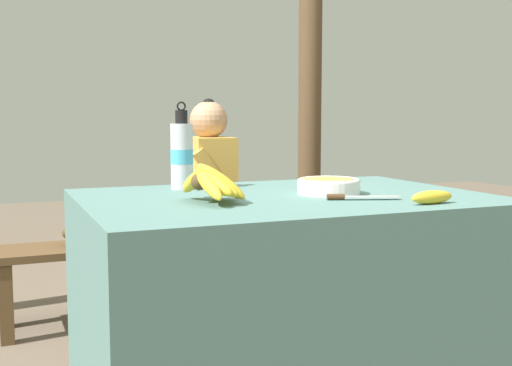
{
  "coord_description": "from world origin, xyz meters",
  "views": [
    {
      "loc": [
        -0.9,
        -1.92,
        1.02
      ],
      "look_at": [
        -0.09,
        0.05,
        0.79
      ],
      "focal_mm": 45.0,
      "sensor_mm": 36.0,
      "label": 1
    }
  ],
  "objects_px": {
    "wooden_bench": "(165,251)",
    "banana_bunch_green": "(74,234)",
    "loose_banana_front": "(432,197)",
    "serving_bowl": "(329,185)",
    "seated_vendor": "(201,193)",
    "support_post_far": "(310,85)",
    "knife": "(353,197)",
    "water_bottle": "(182,154)",
    "banana_bunch_ripe": "(211,182)"
  },
  "relations": [
    {
      "from": "wooden_bench",
      "to": "banana_bunch_green",
      "type": "xyz_separation_m",
      "value": [
        -0.44,
        -0.01,
        0.12
      ]
    },
    {
      "from": "loose_banana_front",
      "to": "banana_bunch_green",
      "type": "relative_size",
      "value": 0.65
    },
    {
      "from": "serving_bowl",
      "to": "wooden_bench",
      "type": "distance_m",
      "value": 1.32
    },
    {
      "from": "banana_bunch_ripe",
      "to": "water_bottle",
      "type": "distance_m",
      "value": 0.39
    },
    {
      "from": "knife",
      "to": "wooden_bench",
      "type": "bearing_deg",
      "value": 119.77
    },
    {
      "from": "banana_bunch_ripe",
      "to": "knife",
      "type": "relative_size",
      "value": 1.37
    },
    {
      "from": "wooden_bench",
      "to": "banana_bunch_ripe",
      "type": "bearing_deg",
      "value": -97.86
    },
    {
      "from": "knife",
      "to": "seated_vendor",
      "type": "bearing_deg",
      "value": 112.3
    },
    {
      "from": "serving_bowl",
      "to": "seated_vendor",
      "type": "height_order",
      "value": "seated_vendor"
    },
    {
      "from": "banana_bunch_ripe",
      "to": "support_post_far",
      "type": "bearing_deg",
      "value": 54.59
    },
    {
      "from": "banana_bunch_green",
      "to": "support_post_far",
      "type": "distance_m",
      "value": 1.71
    },
    {
      "from": "banana_bunch_green",
      "to": "loose_banana_front",
      "type": "bearing_deg",
      "value": -60.59
    },
    {
      "from": "banana_bunch_green",
      "to": "wooden_bench",
      "type": "bearing_deg",
      "value": 0.68
    },
    {
      "from": "banana_bunch_ripe",
      "to": "seated_vendor",
      "type": "xyz_separation_m",
      "value": [
        0.36,
        1.24,
        -0.19
      ]
    },
    {
      "from": "banana_bunch_ripe",
      "to": "support_post_far",
      "type": "xyz_separation_m",
      "value": [
        1.21,
        1.7,
        0.39
      ]
    },
    {
      "from": "knife",
      "to": "wooden_bench",
      "type": "xyz_separation_m",
      "value": [
        -0.26,
        1.38,
        -0.42
      ]
    },
    {
      "from": "wooden_bench",
      "to": "banana_bunch_green",
      "type": "distance_m",
      "value": 0.46
    },
    {
      "from": "water_bottle",
      "to": "support_post_far",
      "type": "height_order",
      "value": "support_post_far"
    },
    {
      "from": "water_bottle",
      "to": "seated_vendor",
      "type": "xyz_separation_m",
      "value": [
        0.34,
        0.85,
        -0.25
      ]
    },
    {
      "from": "serving_bowl",
      "to": "support_post_far",
      "type": "bearing_deg",
      "value": 64.89
    },
    {
      "from": "serving_bowl",
      "to": "wooden_bench",
      "type": "xyz_separation_m",
      "value": [
        -0.26,
        1.22,
        -0.44
      ]
    },
    {
      "from": "serving_bowl",
      "to": "support_post_far",
      "type": "xyz_separation_m",
      "value": [
        0.77,
        1.64,
        0.42
      ]
    },
    {
      "from": "wooden_bench",
      "to": "banana_bunch_green",
      "type": "height_order",
      "value": "banana_bunch_green"
    },
    {
      "from": "water_bottle",
      "to": "loose_banana_front",
      "type": "height_order",
      "value": "water_bottle"
    },
    {
      "from": "banana_bunch_ripe",
      "to": "seated_vendor",
      "type": "height_order",
      "value": "seated_vendor"
    },
    {
      "from": "seated_vendor",
      "to": "banana_bunch_green",
      "type": "relative_size",
      "value": 4.61
    },
    {
      "from": "knife",
      "to": "support_post_far",
      "type": "relative_size",
      "value": 0.09
    },
    {
      "from": "banana_bunch_ripe",
      "to": "seated_vendor",
      "type": "distance_m",
      "value": 1.31
    },
    {
      "from": "water_bottle",
      "to": "seated_vendor",
      "type": "bearing_deg",
      "value": 68.28
    },
    {
      "from": "water_bottle",
      "to": "knife",
      "type": "height_order",
      "value": "water_bottle"
    },
    {
      "from": "banana_bunch_green",
      "to": "knife",
      "type": "bearing_deg",
      "value": -63.09
    },
    {
      "from": "knife",
      "to": "seated_vendor",
      "type": "height_order",
      "value": "seated_vendor"
    },
    {
      "from": "wooden_bench",
      "to": "support_post_far",
      "type": "xyz_separation_m",
      "value": [
        1.03,
        0.43,
        0.86
      ]
    },
    {
      "from": "knife",
      "to": "wooden_bench",
      "type": "distance_m",
      "value": 1.47
    },
    {
      "from": "knife",
      "to": "wooden_bench",
      "type": "relative_size",
      "value": 0.13
    },
    {
      "from": "water_bottle",
      "to": "banana_bunch_green",
      "type": "height_order",
      "value": "water_bottle"
    },
    {
      "from": "water_bottle",
      "to": "banana_bunch_green",
      "type": "bearing_deg",
      "value": 107.9
    },
    {
      "from": "wooden_bench",
      "to": "loose_banana_front",
      "type": "bearing_deg",
      "value": -74.48
    },
    {
      "from": "banana_bunch_ripe",
      "to": "water_bottle",
      "type": "relative_size",
      "value": 0.98
    },
    {
      "from": "support_post_far",
      "to": "banana_bunch_green",
      "type": "bearing_deg",
      "value": -163.62
    },
    {
      "from": "loose_banana_front",
      "to": "wooden_bench",
      "type": "distance_m",
      "value": 1.67
    },
    {
      "from": "banana_bunch_ripe",
      "to": "support_post_far",
      "type": "relative_size",
      "value": 0.13
    },
    {
      "from": "banana_bunch_ripe",
      "to": "loose_banana_front",
      "type": "xyz_separation_m",
      "value": [
        0.61,
        -0.28,
        -0.04
      ]
    },
    {
      "from": "serving_bowl",
      "to": "water_bottle",
      "type": "bearing_deg",
      "value": 141.65
    },
    {
      "from": "loose_banana_front",
      "to": "seated_vendor",
      "type": "relative_size",
      "value": 0.14
    },
    {
      "from": "serving_bowl",
      "to": "loose_banana_front",
      "type": "relative_size",
      "value": 1.37
    },
    {
      "from": "knife",
      "to": "loose_banana_front",
      "type": "bearing_deg",
      "value": -25.25
    },
    {
      "from": "seated_vendor",
      "to": "banana_bunch_green",
      "type": "xyz_separation_m",
      "value": [
        -0.62,
        0.03,
        -0.17
      ]
    },
    {
      "from": "banana_bunch_green",
      "to": "support_post_far",
      "type": "height_order",
      "value": "support_post_far"
    },
    {
      "from": "serving_bowl",
      "to": "knife",
      "type": "relative_size",
      "value": 0.95
    }
  ]
}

